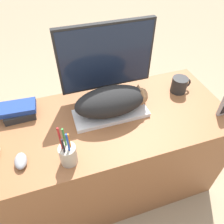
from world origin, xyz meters
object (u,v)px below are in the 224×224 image
keyboard (111,113)px  computer_mouse (21,161)px  cat (113,101)px  monitor (107,59)px  pen_cup (68,154)px  coffee_mug (180,85)px  book_stack (18,111)px

keyboard → computer_mouse: 0.53m
cat → monitor: (0.02, 0.19, 0.15)m
cat → monitor: monitor is taller
cat → pen_cup: bearing=-141.3°
keyboard → monitor: monitor is taller
keyboard → coffee_mug: coffee_mug is taller
cat → coffee_mug: size_ratio=3.15×
computer_mouse → pen_cup: pen_cup is taller
keyboard → pen_cup: (-0.28, -0.24, 0.05)m
computer_mouse → pen_cup: 0.23m
computer_mouse → pen_cup: bearing=-15.0°
computer_mouse → coffee_mug: (0.98, 0.25, 0.03)m
computer_mouse → book_stack: size_ratio=0.44×
computer_mouse → coffee_mug: coffee_mug is taller
keyboard → computer_mouse: computer_mouse is taller
keyboard → cat: (0.01, -0.00, 0.09)m
cat → computer_mouse: 0.55m
monitor → pen_cup: size_ratio=2.34×
monitor → book_stack: size_ratio=2.58×
pen_cup → book_stack: 0.45m
keyboard → pen_cup: size_ratio=1.80×
monitor → keyboard: bearing=-101.2°
cat → keyboard: bearing=180.0°
cat → coffee_mug: cat is taller
keyboard → book_stack: bearing=162.1°
pen_cup → book_stack: bearing=118.5°
keyboard → book_stack: book_stack is taller
coffee_mug → book_stack: 0.98m
monitor → pen_cup: 0.56m
keyboard → pen_cup: 0.37m
cat → book_stack: (-0.51, 0.16, -0.07)m
coffee_mug → pen_cup: (-0.76, -0.31, 0.01)m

